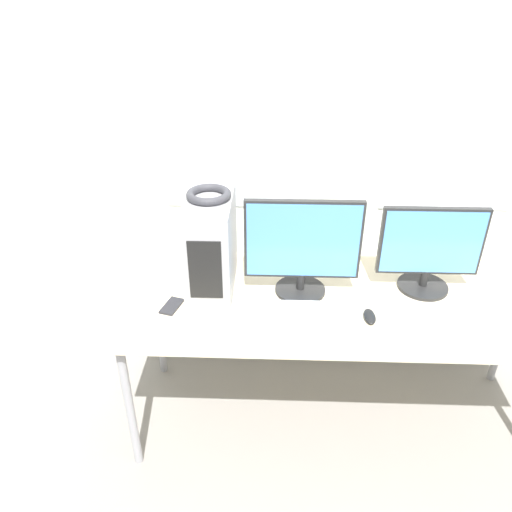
{
  "coord_description": "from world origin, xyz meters",
  "views": [
    {
      "loc": [
        -0.33,
        -1.5,
        2.09
      ],
      "look_at": [
        -0.4,
        0.4,
        0.98
      ],
      "focal_mm": 35.0,
      "sensor_mm": 36.0,
      "label": 1
    }
  ],
  "objects_px": {
    "pc_tower": "(211,245)",
    "headphones": "(209,195)",
    "keyboard": "(299,312)",
    "mouse": "(370,316)",
    "cell_phone": "(172,306)",
    "monitor_main": "(302,247)",
    "monitor_right_near": "(430,249)"
  },
  "relations": [
    {
      "from": "monitor_main",
      "to": "headphones",
      "type": "bearing_deg",
      "value": 176.93
    },
    {
      "from": "pc_tower",
      "to": "monitor_right_near",
      "type": "xyz_separation_m",
      "value": [
        0.99,
        0.03,
        -0.02
      ]
    },
    {
      "from": "pc_tower",
      "to": "cell_phone",
      "type": "relative_size",
      "value": 3.27
    },
    {
      "from": "headphones",
      "to": "keyboard",
      "type": "distance_m",
      "value": 0.64
    },
    {
      "from": "pc_tower",
      "to": "cell_phone",
      "type": "xyz_separation_m",
      "value": [
        -0.17,
        -0.17,
        -0.22
      ]
    },
    {
      "from": "keyboard",
      "to": "mouse",
      "type": "relative_size",
      "value": 4.11
    },
    {
      "from": "mouse",
      "to": "pc_tower",
      "type": "bearing_deg",
      "value": 162.54
    },
    {
      "from": "headphones",
      "to": "cell_phone",
      "type": "distance_m",
      "value": 0.53
    },
    {
      "from": "pc_tower",
      "to": "mouse",
      "type": "bearing_deg",
      "value": -17.46
    },
    {
      "from": "monitor_right_near",
      "to": "mouse",
      "type": "xyz_separation_m",
      "value": [
        -0.29,
        -0.25,
        -0.2
      ]
    },
    {
      "from": "headphones",
      "to": "mouse",
      "type": "bearing_deg",
      "value": -17.53
    },
    {
      "from": "keyboard",
      "to": "monitor_main",
      "type": "bearing_deg",
      "value": 86.76
    },
    {
      "from": "headphones",
      "to": "monitor_right_near",
      "type": "relative_size",
      "value": 0.42
    },
    {
      "from": "keyboard",
      "to": "mouse",
      "type": "height_order",
      "value": "mouse"
    },
    {
      "from": "monitor_right_near",
      "to": "mouse",
      "type": "distance_m",
      "value": 0.43
    },
    {
      "from": "pc_tower",
      "to": "headphones",
      "type": "relative_size",
      "value": 2.35
    },
    {
      "from": "headphones",
      "to": "cell_phone",
      "type": "height_order",
      "value": "headphones"
    },
    {
      "from": "pc_tower",
      "to": "headphones",
      "type": "xyz_separation_m",
      "value": [
        0.0,
        0.0,
        0.25
      ]
    },
    {
      "from": "monitor_right_near",
      "to": "pc_tower",
      "type": "bearing_deg",
      "value": -178.34
    },
    {
      "from": "pc_tower",
      "to": "cell_phone",
      "type": "height_order",
      "value": "pc_tower"
    },
    {
      "from": "monitor_main",
      "to": "mouse",
      "type": "bearing_deg",
      "value": -34.41
    },
    {
      "from": "headphones",
      "to": "monitor_right_near",
      "type": "height_order",
      "value": "headphones"
    },
    {
      "from": "headphones",
      "to": "keyboard",
      "type": "bearing_deg",
      "value": -26.52
    },
    {
      "from": "monitor_main",
      "to": "cell_phone",
      "type": "xyz_separation_m",
      "value": [
        -0.58,
        -0.15,
        -0.23
      ]
    },
    {
      "from": "pc_tower",
      "to": "keyboard",
      "type": "bearing_deg",
      "value": -26.42
    },
    {
      "from": "monitor_right_near",
      "to": "mouse",
      "type": "relative_size",
      "value": 4.22
    },
    {
      "from": "monitor_right_near",
      "to": "cell_phone",
      "type": "bearing_deg",
      "value": -170.43
    },
    {
      "from": "monitor_main",
      "to": "mouse",
      "type": "xyz_separation_m",
      "value": [
        0.29,
        -0.2,
        -0.23
      ]
    },
    {
      "from": "cell_phone",
      "to": "monitor_main",
      "type": "bearing_deg",
      "value": 30.68
    },
    {
      "from": "pc_tower",
      "to": "mouse",
      "type": "xyz_separation_m",
      "value": [
        0.7,
        -0.22,
        -0.22
      ]
    },
    {
      "from": "headphones",
      "to": "cell_phone",
      "type": "relative_size",
      "value": 1.39
    },
    {
      "from": "mouse",
      "to": "cell_phone",
      "type": "distance_m",
      "value": 0.87
    }
  ]
}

